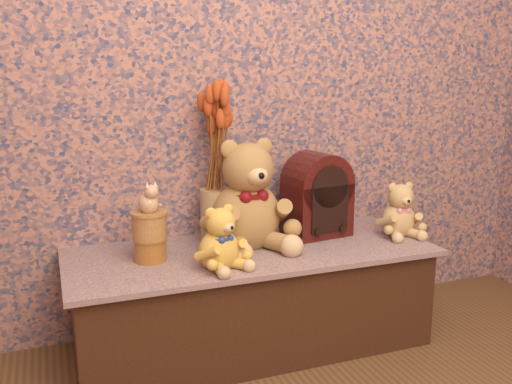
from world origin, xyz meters
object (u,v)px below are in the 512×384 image
Objects in this scene: teddy_large at (246,189)px; ceramic_vase at (217,216)px; teddy_small at (399,207)px; cathedral_radio at (317,194)px; biscuit_tin_lower at (150,250)px; cat_figurine at (148,196)px; teddy_medium at (219,234)px.

ceramic_vase is at bearing 133.06° from teddy_large.
cathedral_radio is (-0.32, 0.13, 0.05)m from teddy_small.
ceramic_vase is (-0.09, 0.09, -0.12)m from teddy_large.
teddy_small is 2.09× the size of biscuit_tin_lower.
cathedral_radio is (0.33, 0.04, -0.05)m from teddy_large.
teddy_small is 1.12× the size of ceramic_vase.
cathedral_radio is at bearing 163.71° from teddy_small.
ceramic_vase is at bearing 24.95° from biscuit_tin_lower.
biscuit_tin_lower is (-0.72, -0.09, -0.13)m from cathedral_radio.
teddy_large is 0.40m from cat_figurine.
cat_figurine reaches higher than ceramic_vase.
biscuit_tin_lower is at bearing 123.76° from teddy_medium.
biscuit_tin_lower is at bearing -177.05° from teddy_large.
biscuit_tin_lower is at bearing -176.85° from teddy_small.
cat_figurine is at bearing -177.05° from teddy_large.
cathedral_radio is 3.01× the size of biscuit_tin_lower.
biscuit_tin_lower is at bearing -155.05° from ceramic_vase.
cat_figurine is at bearing 0.00° from biscuit_tin_lower.
teddy_medium is 0.84m from teddy_small.
teddy_large is 3.92× the size of biscuit_tin_lower.
teddy_medium is at bearing -161.64° from cathedral_radio.
cat_figurine is (-1.05, 0.04, 0.12)m from teddy_small.
ceramic_vase is 0.33m from biscuit_tin_lower.
teddy_large is 0.29m from teddy_medium.
ceramic_vase is 0.35m from cat_figurine.
cathedral_radio is 0.43m from ceramic_vase.
ceramic_vase is 1.88× the size of biscuit_tin_lower.
ceramic_vase is 1.84× the size of cat_figurine.
teddy_large is at bearing 29.20° from teddy_medium.
cat_figurine reaches higher than biscuit_tin_lower.
teddy_large reaches higher than cathedral_radio.
teddy_large reaches higher than teddy_medium.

